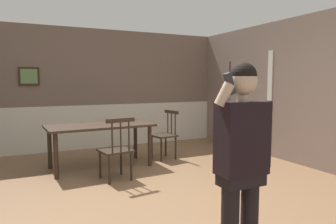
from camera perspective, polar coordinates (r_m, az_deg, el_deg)
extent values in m
plane|color=#846042|center=(4.17, -1.19, -15.44)|extent=(7.68, 7.68, 0.00)
cube|color=#756056|center=(7.22, -13.11, 7.94)|extent=(5.97, 0.12, 1.67)
cube|color=silver|center=(7.29, -12.90, -2.52)|extent=(5.97, 0.14, 0.98)
cube|color=silver|center=(7.21, -12.93, 1.29)|extent=(5.97, 0.05, 0.06)
cube|color=#382314|center=(6.96, -23.96, 5.95)|extent=(0.39, 0.03, 0.37)
cube|color=#669155|center=(6.94, -23.95, 5.95)|extent=(0.31, 0.01, 0.29)
cube|color=gray|center=(5.82, 26.54, 3.31)|extent=(0.12, 6.98, 2.65)
cube|color=white|center=(6.59, 18.07, 1.42)|extent=(0.06, 0.12, 2.10)
cube|color=#38281E|center=(5.55, -12.25, -2.43)|extent=(1.82, 0.93, 0.04)
cylinder|color=#38281E|center=(5.13, -19.70, -7.56)|extent=(0.07, 0.07, 0.72)
cylinder|color=#38281E|center=(5.59, -3.34, -6.18)|extent=(0.07, 0.07, 0.72)
cylinder|color=#38281E|center=(5.76, -20.72, -6.18)|extent=(0.07, 0.07, 0.72)
cylinder|color=#38281E|center=(6.17, -5.94, -5.08)|extent=(0.07, 0.07, 0.72)
cube|color=#2D2319|center=(4.87, -9.57, -6.92)|extent=(0.50, 0.50, 0.03)
cube|color=#2D2319|center=(4.60, -8.64, -1.50)|extent=(0.45, 0.10, 0.06)
cylinder|color=#2D2319|center=(4.58, -10.12, -4.34)|extent=(0.02, 0.02, 0.50)
cylinder|color=#2D2319|center=(4.64, -8.60, -4.20)|extent=(0.02, 0.02, 0.50)
cylinder|color=#2D2319|center=(4.69, -7.13, -4.06)|extent=(0.02, 0.02, 0.50)
cylinder|color=#2D2319|center=(5.02, -12.25, -9.33)|extent=(0.04, 0.04, 0.43)
cylinder|color=#2D2319|center=(5.15, -8.52, -8.86)|extent=(0.04, 0.04, 0.43)
cylinder|color=#2D2319|center=(4.70, -10.64, -10.32)|extent=(0.04, 0.04, 0.43)
cylinder|color=#2D2319|center=(4.84, -6.71, -9.78)|extent=(0.04, 0.04, 0.43)
cube|color=#2D2319|center=(6.05, -0.81, -4.29)|extent=(0.47, 0.47, 0.03)
cube|color=#2D2319|center=(6.10, 0.63, 0.01)|extent=(0.11, 0.41, 0.06)
cylinder|color=#2D2319|center=(6.02, 1.32, -1.98)|extent=(0.02, 0.02, 0.46)
cylinder|color=#2D2319|center=(6.12, 0.63, -1.86)|extent=(0.02, 0.02, 0.46)
cylinder|color=#2D2319|center=(6.22, -0.04, -1.74)|extent=(0.02, 0.02, 0.46)
cylinder|color=#2D2319|center=(5.87, -1.22, -6.95)|extent=(0.04, 0.04, 0.44)
cylinder|color=#2D2319|center=(6.14, -2.96, -6.40)|extent=(0.04, 0.04, 0.44)
cylinder|color=#2D2319|center=(6.06, 1.39, -6.56)|extent=(0.04, 0.04, 0.44)
cylinder|color=#2D2319|center=(6.32, -0.42, -6.05)|extent=(0.04, 0.04, 0.44)
cylinder|color=black|center=(2.72, 14.62, -18.50)|extent=(0.14, 0.14, 0.79)
cube|color=black|center=(2.54, 13.13, -11.51)|extent=(0.35, 0.19, 0.12)
cube|color=black|center=(2.46, 13.29, -4.63)|extent=(0.39, 0.21, 0.56)
cylinder|color=black|center=(2.62, 17.35, -3.84)|extent=(0.09, 0.09, 0.53)
cylinder|color=beige|center=(2.31, 10.21, 3.15)|extent=(0.17, 0.13, 0.19)
cylinder|color=beige|center=(2.43, 13.45, 2.43)|extent=(0.09, 0.09, 0.05)
sphere|color=beige|center=(2.43, 13.52, 5.53)|extent=(0.21, 0.21, 0.21)
sphere|color=black|center=(2.43, 13.54, 6.41)|extent=(0.20, 0.20, 0.20)
cube|color=#2D2D33|center=(2.31, 11.15, 5.06)|extent=(0.10, 0.04, 0.17)
cylinder|color=black|center=(2.31, 11.21, 8.03)|extent=(0.01, 0.01, 0.08)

